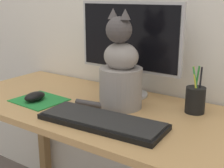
# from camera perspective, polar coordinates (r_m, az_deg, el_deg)

# --- Properties ---
(desk) EXTENTS (1.48, 0.57, 0.71)m
(desk) POSITION_cam_1_polar(r_m,az_deg,el_deg) (1.25, 0.99, -9.20)
(desk) COLOR tan
(desk) RESTS_ON ground_plane
(monitor) EXTENTS (0.48, 0.17, 0.41)m
(monitor) POSITION_cam_1_polar(r_m,az_deg,el_deg) (1.34, 3.15, 7.39)
(monitor) COLOR #B2B2B7
(monitor) RESTS_ON desk
(keyboard) EXTENTS (0.46, 0.19, 0.02)m
(keyboard) POSITION_cam_1_polar(r_m,az_deg,el_deg) (1.09, -1.85, -6.76)
(keyboard) COLOR black
(keyboard) RESTS_ON desk
(mousepad_left) EXTENTS (0.21, 0.19, 0.00)m
(mousepad_left) POSITION_cam_1_polar(r_m,az_deg,el_deg) (1.36, -13.16, -2.89)
(mousepad_left) COLOR #238438
(mousepad_left) RESTS_ON desk
(computer_mouse_left) EXTENTS (0.06, 0.10, 0.04)m
(computer_mouse_left) POSITION_cam_1_polar(r_m,az_deg,el_deg) (1.34, -13.94, -2.23)
(computer_mouse_left) COLOR black
(computer_mouse_left) RESTS_ON mousepad_left
(cat) EXTENTS (0.26, 0.20, 0.38)m
(cat) POSITION_cam_1_polar(r_m,az_deg,el_deg) (1.21, 1.52, 2.20)
(cat) COLOR gray
(cat) RESTS_ON desk
(pen_cup) EXTENTS (0.07, 0.07, 0.18)m
(pen_cup) POSITION_cam_1_polar(r_m,az_deg,el_deg) (1.22, 14.99, -2.71)
(pen_cup) COLOR black
(pen_cup) RESTS_ON desk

